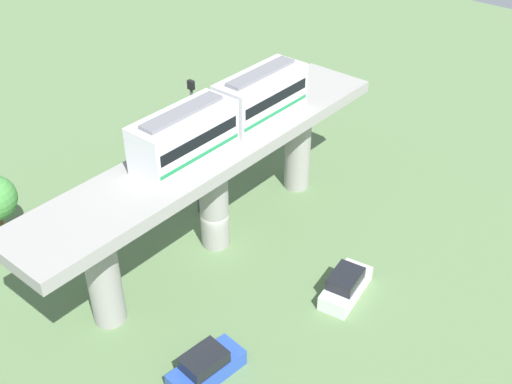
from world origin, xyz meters
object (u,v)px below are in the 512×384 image
signal_post (195,144)px  train (225,115)px  parked_car_white (346,285)px  parked_car_blue (206,367)px

signal_post → train: bearing=170.5°
train → signal_post: bearing=-9.5°
train → parked_car_white: 12.79m
parked_car_blue → signal_post: signal_post is taller
train → parked_car_blue: 14.93m
train → parked_car_blue: size_ratio=3.11×
parked_car_white → signal_post: (12.92, -0.41, 4.96)m
parked_car_blue → signal_post: bearing=-38.5°
parked_car_white → train: bearing=-8.0°
parked_car_blue → signal_post: (10.69, -10.41, 4.96)m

